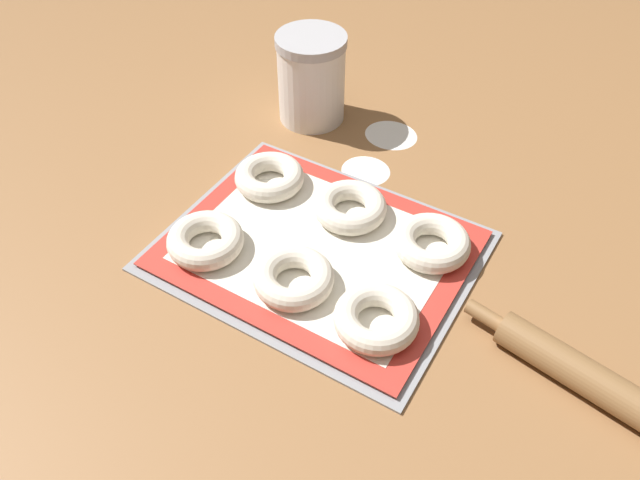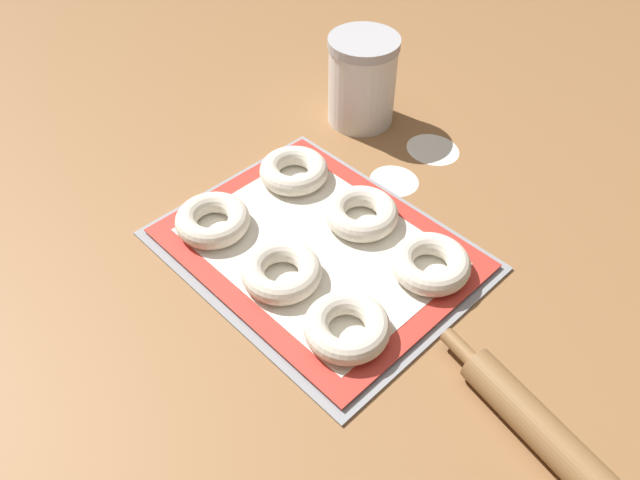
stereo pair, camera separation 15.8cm
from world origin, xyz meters
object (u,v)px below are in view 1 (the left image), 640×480
Objects in this scene: bagel_back_left at (269,177)px; rolling_pin at (618,396)px; bagel_back_center at (350,207)px; baking_tray at (320,251)px; bagel_front_right at (376,318)px; bagel_front_center at (294,278)px; flour_canister at (311,78)px; bagel_front_left at (205,240)px; bagel_back_right at (432,243)px.

bagel_back_left is 0.57m from rolling_pin.
bagel_back_left is at bearing -178.29° from bagel_back_center.
baking_tray is 0.16m from bagel_front_right.
rolling_pin is (0.41, 0.04, -0.01)m from bagel_front_center.
flour_canister reaches higher than rolling_pin.
rolling_pin is (0.42, -0.03, 0.02)m from baking_tray.
bagel_front_right is 0.70× the size of flour_canister.
bagel_front_left is 1.00× the size of bagel_front_center.
bagel_front_center is 0.16m from bagel_back_center.
baking_tray is 2.76× the size of flour_canister.
bagel_front_right is at bearing -30.45° from bagel_back_left.
bagel_front_left and bagel_front_right have the same top height.
bagel_front_right is 0.31m from bagel_back_left.
baking_tray is 3.96× the size of bagel_back_center.
bagel_front_left and bagel_back_center have the same top height.
bagel_back_center and rolling_pin have the same top height.
bagel_back_left and bagel_back_right have the same top height.
bagel_back_center is at bearing 49.52° from bagel_front_left.
bagel_front_center is at bearing -85.33° from baking_tray.
rolling_pin is (0.42, -0.12, -0.01)m from bagel_back_center.
bagel_front_center is 0.41m from rolling_pin.
bagel_front_left is at bearing -174.88° from rolling_pin.
flour_canister is at bearing 152.19° from rolling_pin.
bagel_front_right is 1.00× the size of bagel_back_center.
rolling_pin is at bearing 6.19° from bagel_front_center.
rolling_pin is (0.56, 0.05, -0.01)m from bagel_front_left.
bagel_front_right and rolling_pin have the same top height.
baking_tray is at bearing -29.17° from bagel_back_left.
bagel_back_center is 0.13m from bagel_back_right.
bagel_front_center reaches higher than baking_tray.
flour_canister is (-0.19, 0.29, 0.08)m from baking_tray.
baking_tray is 3.96× the size of bagel_back_right.
rolling_pin is at bearing -4.64° from baking_tray.
bagel_back_center is at bearing 164.38° from rolling_pin.
bagel_front_right is at bearing -48.86° from flour_canister.
flour_canister reaches higher than bagel_front_center.
baking_tray is at bearing 31.19° from bagel_front_left.
flour_canister is (-0.20, 0.37, 0.05)m from bagel_front_center.
bagel_back_center is 0.43m from rolling_pin.
bagel_back_left is (-0.15, 0.16, 0.00)m from bagel_front_center.
baking_tray is 0.42m from rolling_pin.
bagel_back_right is (0.28, -0.00, 0.00)m from bagel_back_left.
flour_canister is 0.40× the size of rolling_pin.
bagel_front_left is 0.70× the size of flour_canister.
bagel_front_center is 1.00× the size of bagel_back_right.
bagel_front_left is 0.22m from bagel_back_center.
bagel_front_left is at bearing -82.07° from flour_canister.
bagel_back_left is 1.00× the size of bagel_back_center.
bagel_back_right is (0.14, 0.08, 0.02)m from baking_tray.
bagel_back_left is at bearing 150.83° from baking_tray.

